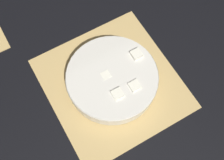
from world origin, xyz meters
TOP-DOWN VIEW (x-y plane):
  - ground_plane at (0.00, 0.00)m, footprint 6.00×6.00m
  - bamboo_mat_center at (0.00, 0.00)m, footprint 0.41×0.39m
  - fruit_salad_bowl at (0.00, 0.00)m, footprint 0.28×0.28m

SIDE VIEW (x-z plane):
  - ground_plane at x=0.00m, z-range 0.00..0.00m
  - bamboo_mat_center at x=0.00m, z-range 0.00..0.01m
  - fruit_salad_bowl at x=0.00m, z-range 0.00..0.07m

